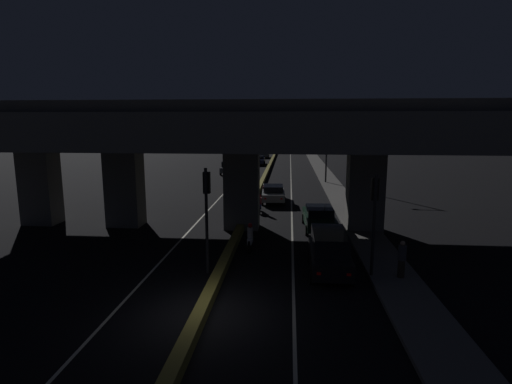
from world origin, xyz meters
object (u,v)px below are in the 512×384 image
street_lamp (324,140)px  car_dark_blue_third_oncoming (259,160)px  car_dark_green_second (319,217)px  motorcycle_red_filtering_far (264,193)px  car_grey_second_oncoming (229,167)px  car_taxi_yellow_lead_oncoming (238,181)px  car_grey_fourth_oncoming (264,154)px  car_black_lead (329,251)px  car_silver_third (273,193)px  pedestrian_on_sidewalk (402,259)px  motorcycle_blue_filtering_mid (260,205)px  motorcycle_white_filtering_near (250,238)px  traffic_light_right_of_median (374,207)px  traffic_light_left_of_median (207,202)px

street_lamp → car_dark_blue_third_oncoming: size_ratio=1.72×
car_dark_green_second → motorcycle_red_filtering_far: (-4.10, 9.76, -0.17)m
street_lamp → car_grey_second_oncoming: 14.48m
car_taxi_yellow_lead_oncoming → street_lamp: bearing=126.9°
car_taxi_yellow_lead_oncoming → car_grey_fourth_oncoming: (0.08, 38.59, -0.34)m
car_black_lead → car_grey_second_oncoming: size_ratio=0.94×
car_black_lead → motorcycle_red_filtering_far: size_ratio=2.34×
car_silver_third → car_black_lead: bearing=-171.5°
car_dark_green_second → car_grey_fourth_oncoming: 52.32m
pedestrian_on_sidewalk → car_silver_third: bearing=110.2°
motorcycle_blue_filtering_mid → pedestrian_on_sidewalk: 14.52m
car_grey_second_oncoming → motorcycle_red_filtering_far: size_ratio=2.50×
car_dark_blue_third_oncoming → car_grey_fourth_oncoming: car_dark_blue_third_oncoming is taller
car_silver_third → motorcycle_red_filtering_far: size_ratio=2.55×
car_silver_third → car_grey_second_oncoming: size_ratio=1.02×
car_taxi_yellow_lead_oncoming → motorcycle_white_filtering_near: 18.04m
street_lamp → car_silver_third: 12.74m
pedestrian_on_sidewalk → car_black_lead: bearing=166.2°
motorcycle_red_filtering_far → car_grey_second_oncoming: bearing=16.2°
car_dark_blue_third_oncoming → car_dark_green_second: bearing=7.8°
street_lamp → motorcycle_blue_filtering_mid: street_lamp is taller
traffic_light_right_of_median → car_grey_fourth_oncoming: bearing=98.1°
car_silver_third → motorcycle_red_filtering_far: (-0.82, 1.04, -0.16)m
car_black_lead → car_silver_third: bearing=11.5°
traffic_light_right_of_median → car_dark_blue_third_oncoming: (-8.53, 47.13, -2.43)m
car_grey_second_oncoming → car_dark_blue_third_oncoming: (3.08, 12.03, -0.16)m
car_dark_green_second → car_taxi_yellow_lead_oncoming: size_ratio=1.01×
motorcycle_red_filtering_far → pedestrian_on_sidewalk: size_ratio=1.10×
car_dark_green_second → car_taxi_yellow_lead_oncoming: 14.97m
motorcycle_white_filtering_near → pedestrian_on_sidewalk: size_ratio=1.15×
traffic_light_right_of_median → car_dark_blue_third_oncoming: size_ratio=0.97×
motorcycle_blue_filtering_mid → motorcycle_red_filtering_far: bearing=-4.7°
street_lamp → car_dark_green_second: street_lamp is taller
motorcycle_blue_filtering_mid → pedestrian_on_sidewalk: bearing=-155.2°
motorcycle_red_filtering_far → car_taxi_yellow_lead_oncoming: bearing=36.3°
car_taxi_yellow_lead_oncoming → car_grey_second_oncoming: 14.19m
street_lamp → car_silver_third: (-5.14, -10.94, -4.05)m
car_dark_blue_third_oncoming → motorcycle_blue_filtering_mid: size_ratio=2.72×
motorcycle_red_filtering_far → traffic_light_left_of_median: bearing=173.0°
street_lamp → motorcycle_blue_filtering_mid: (-5.99, -15.20, -4.22)m
car_grey_fourth_oncoming → car_dark_green_second: bearing=5.3°
motorcycle_red_filtering_far → car_dark_blue_third_oncoming: bearing=3.0°
car_grey_fourth_oncoming → pedestrian_on_sidewalk: pedestrian_on_sidewalk is taller
car_dark_green_second → motorcycle_red_filtering_far: car_dark_green_second is taller
motorcycle_red_filtering_far → car_dark_green_second: bearing=-159.5°
car_dark_blue_third_oncoming → motorcycle_red_filtering_far: motorcycle_red_filtering_far is taller
traffic_light_left_of_median → car_dark_blue_third_oncoming: traffic_light_left_of_median is taller
car_grey_fourth_oncoming → motorcycle_red_filtering_far: 42.20m
car_dark_blue_third_oncoming → pedestrian_on_sidewalk: pedestrian_on_sidewalk is taller
car_silver_third → car_grey_second_oncoming: (-6.62, 18.44, 0.12)m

